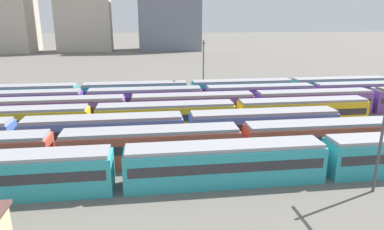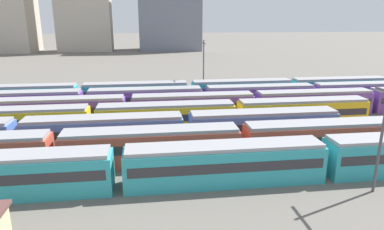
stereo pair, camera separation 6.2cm
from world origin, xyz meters
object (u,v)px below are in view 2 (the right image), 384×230
Objects in this scene: train_track_3 at (166,117)px; train_track_2 at (104,132)px; train_track_1 at (242,142)px; catenary_pole_0 at (382,134)px; train_track_0 at (324,158)px; train_track_5 at (204,98)px; train_track_4 at (255,104)px; catenary_pole_1 at (204,66)px; train_track_6 at (242,90)px.

train_track_2 is at bearing -144.93° from train_track_3.
catenary_pole_0 is at bearing -41.88° from train_track_1.
train_track_0 is at bearing -38.86° from train_track_1.
train_track_1 is 1.34× the size of train_track_3.
train_track_3 is 0.75× the size of train_track_5.
train_track_5 is (-6.96, 5.20, 0.00)m from train_track_4.
catenary_pole_0 is at bearing -82.60° from train_track_4.
train_track_1 is 29.46m from catenary_pole_1.
train_track_0 and train_track_5 have the same top height.
train_track_6 is 8.78× the size of catenary_pole_1.
train_track_5 is at bearing 47.81° from train_track_2.
train_track_3 is 5.23× the size of catenary_pole_1.
catenary_pole_1 is at bearing 88.71° from train_track_1.
train_track_4 is 1.00× the size of train_track_5.
train_track_3 is at bearing -122.91° from train_track_5.
catenary_pole_1 reaches higher than train_track_5.
train_track_6 is 8.25m from catenary_pole_1.
catenary_pole_0 is (2.32, -34.48, 3.37)m from train_track_6.
train_track_4 is 10.43m from train_track_6.
catenary_pole_1 reaches higher than catenary_pole_0.
catenary_pole_1 is (8.01, 18.78, 3.99)m from train_track_3.
train_track_3 and train_track_5 have the same top height.
train_track_0 is 26.95m from train_track_5.
catenary_pole_0 is (9.46, -8.48, 3.37)m from train_track_1.
catenary_pole_1 is (-5.80, 34.38, 3.99)m from train_track_0.
catenary_pole_0 is at bearing -76.84° from catenary_pole_1.
train_track_4 is 7.90× the size of catenary_pole_0.
train_track_2 is at bearing -153.76° from train_track_4.
train_track_5 is at bearing -146.19° from train_track_6.
catenary_pole_1 is (1.28, 8.38, 3.99)m from train_track_5.
train_track_4 and train_track_5 have the same top height.
train_track_5 is at bearing -98.70° from catenary_pole_1.
train_track_1 is at bearing -88.28° from train_track_5.
catenary_pole_1 is (-5.68, 13.58, 3.99)m from train_track_4.
train_track_1 is 1.00× the size of train_track_5.
catenary_pole_0 reaches higher than train_track_0.
train_track_4 is (21.10, 10.40, 0.00)m from train_track_2.
train_track_0 is at bearing -89.68° from train_track_4.
train_track_4 is at bearing 67.90° from train_track_1.
train_track_2 and train_track_5 have the same top height.
train_track_3 is (7.41, 5.20, 0.00)m from train_track_2.
catenary_pole_1 reaches higher than train_track_2.
catenary_pole_1 is at bearing 66.89° from train_track_3.
train_track_1 and train_track_6 have the same top height.
train_track_4 is 15.25m from catenary_pole_1.
train_track_6 is at bearing 93.85° from catenary_pole_0.
train_track_2 is at bearing -132.19° from train_track_5.
train_track_1 is 13.15m from catenary_pole_0.
train_track_2 and train_track_4 have the same top height.
train_track_4 is 8.69m from train_track_5.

